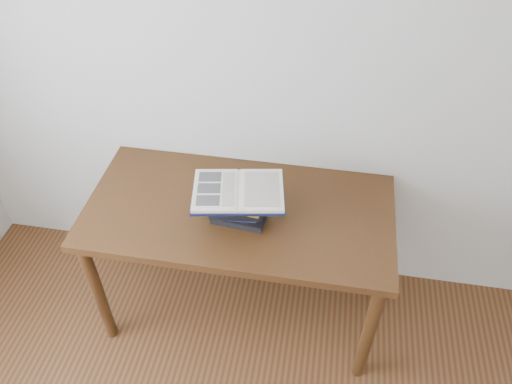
# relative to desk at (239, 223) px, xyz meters

# --- Properties ---
(desk) EXTENTS (1.46, 0.73, 0.78)m
(desk) POSITION_rel_desk_xyz_m (0.00, 0.00, 0.00)
(desk) COLOR #412510
(desk) RESTS_ON ground
(book_stack) EXTENTS (0.27, 0.20, 0.18)m
(book_stack) POSITION_rel_desk_xyz_m (0.01, -0.06, 0.19)
(book_stack) COLOR black
(book_stack) RESTS_ON desk
(open_book) EXTENTS (0.44, 0.34, 0.03)m
(open_book) POSITION_rel_desk_xyz_m (0.02, -0.09, 0.29)
(open_book) COLOR black
(open_book) RESTS_ON book_stack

